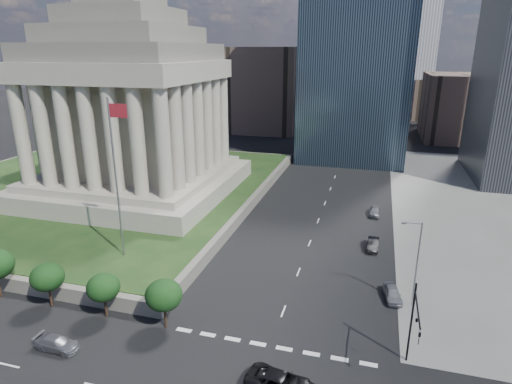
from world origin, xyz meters
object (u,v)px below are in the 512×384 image
(war_memorial, at_px, (129,84))
(traffic_signal_ne, at_px, (414,323))
(pickup_truck, at_px, (282,384))
(parked_sedan_near, at_px, (392,293))
(flagpole, at_px, (116,171))
(suv_grey, at_px, (57,343))
(parked_sedan_far, at_px, (375,211))
(street_lamp_north, at_px, (416,260))
(parked_sedan_mid, at_px, (373,244))

(war_memorial, xyz_separation_m, traffic_signal_ne, (46.50, -34.30, -16.15))
(war_memorial, relative_size, traffic_signal_ne, 4.88)
(pickup_truck, bearing_deg, traffic_signal_ne, -53.45)
(war_memorial, bearing_deg, parked_sedan_near, -26.09)
(pickup_truck, bearing_deg, flagpole, 67.16)
(suv_grey, distance_m, parked_sedan_far, 52.42)
(traffic_signal_ne, bearing_deg, parked_sedan_far, 95.20)
(war_memorial, distance_m, traffic_signal_ne, 60.00)
(traffic_signal_ne, distance_m, suv_grey, 32.63)
(traffic_signal_ne, bearing_deg, street_lamp_north, 85.81)
(flagpole, relative_size, suv_grey, 4.51)
(pickup_truck, bearing_deg, suv_grey, 101.04)
(street_lamp_north, distance_m, parked_sedan_far, 27.95)
(street_lamp_north, relative_size, parked_sedan_far, 2.25)
(pickup_truck, distance_m, parked_sedan_far, 44.11)
(parked_sedan_mid, relative_size, parked_sedan_far, 0.99)
(flagpole, height_order, street_lamp_north, flagpole)
(war_memorial, distance_m, pickup_truck, 57.44)
(war_memorial, relative_size, parked_sedan_mid, 8.88)
(parked_sedan_near, bearing_deg, traffic_signal_ne, -94.72)
(suv_grey, bearing_deg, flagpole, 9.75)
(flagpole, xyz_separation_m, parked_sedan_near, (33.24, 1.76, -12.39))
(suv_grey, relative_size, parked_sedan_near, 1.04)
(war_memorial, bearing_deg, suv_grey, -69.81)
(pickup_truck, relative_size, parked_sedan_mid, 1.41)
(war_memorial, distance_m, parked_sedan_near, 54.62)
(street_lamp_north, height_order, parked_sedan_mid, street_lamp_north)
(parked_sedan_near, bearing_deg, war_memorial, 144.02)
(suv_grey, bearing_deg, parked_sedan_near, -59.26)
(parked_sedan_mid, bearing_deg, street_lamp_north, -71.04)
(war_memorial, distance_m, flagpole, 28.16)
(parked_sedan_far, bearing_deg, traffic_signal_ne, -81.84)
(street_lamp_north, height_order, pickup_truck, street_lamp_north)
(parked_sedan_near, relative_size, parked_sedan_mid, 0.97)
(war_memorial, height_order, suv_grey, war_memorial)
(parked_sedan_far, bearing_deg, street_lamp_north, -77.98)
(parked_sedan_far, bearing_deg, war_memorial, -171.49)
(pickup_truck, height_order, parked_sedan_mid, pickup_truck)
(street_lamp_north, bearing_deg, pickup_truck, -123.70)
(parked_sedan_near, relative_size, parked_sedan_far, 0.96)
(suv_grey, relative_size, parked_sedan_mid, 1.01)
(traffic_signal_ne, height_order, suv_grey, traffic_signal_ne)
(traffic_signal_ne, bearing_deg, war_memorial, 143.58)
(street_lamp_north, bearing_deg, flagpole, -178.37)
(traffic_signal_ne, height_order, parked_sedan_mid, traffic_signal_ne)
(suv_grey, height_order, parked_sedan_far, parked_sedan_far)
(flagpole, relative_size, parked_sedan_far, 4.49)
(war_memorial, xyz_separation_m, pickup_truck, (36.37, -39.44, -20.54))
(pickup_truck, distance_m, parked_sedan_mid, 30.66)
(war_memorial, relative_size, parked_sedan_near, 9.11)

